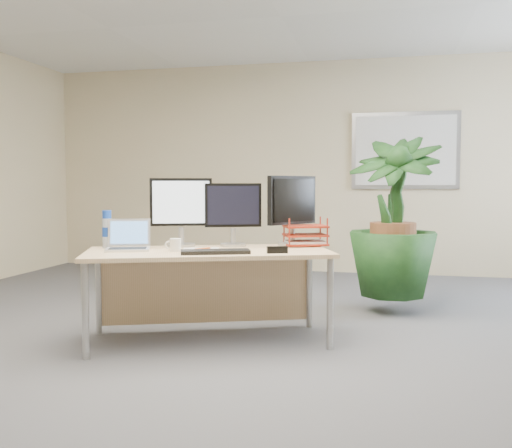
% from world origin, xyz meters
% --- Properties ---
extents(floor, '(8.00, 8.00, 0.00)m').
position_xyz_m(floor, '(0.00, 0.00, 0.00)').
color(floor, '#49484E').
rests_on(floor, ground).
extents(back_wall, '(7.00, 0.04, 2.70)m').
position_xyz_m(back_wall, '(0.00, 4.00, 1.35)').
color(back_wall, '#CAB98F').
rests_on(back_wall, floor).
extents(whiteboard, '(1.30, 0.04, 0.95)m').
position_xyz_m(whiteboard, '(1.20, 3.97, 1.55)').
color(whiteboard, '#9D9DA1').
rests_on(whiteboard, back_wall).
extents(desk, '(1.87, 1.30, 0.66)m').
position_xyz_m(desk, '(-0.27, 0.59, 0.53)').
color(desk, tan).
rests_on(desk, floor).
extents(floor_plant, '(1.05, 1.05, 1.50)m').
position_xyz_m(floor_plant, '(1.05, 1.79, 0.75)').
color(floor_plant, '#133615').
rests_on(floor_plant, floor).
extents(monitor_left, '(0.45, 0.21, 0.52)m').
position_xyz_m(monitor_left, '(-0.51, 0.70, 0.96)').
color(monitor_left, '#ADAEB2').
rests_on(monitor_left, desk).
extents(monitor_right, '(0.42, 0.20, 0.48)m').
position_xyz_m(monitor_right, '(-0.14, 0.82, 0.94)').
color(monitor_right, '#ADAEB2').
rests_on(monitor_right, desk).
extents(monitor_dark, '(0.31, 0.42, 0.53)m').
position_xyz_m(monitor_dark, '(0.29, 0.97, 0.97)').
color(monitor_dark, '#ADAEB2').
rests_on(monitor_dark, desk).
extents(laptop, '(0.38, 0.36, 0.22)m').
position_xyz_m(laptop, '(-0.82, 0.42, 0.72)').
color(laptop, silver).
rests_on(laptop, desk).
extents(keyboard, '(0.49, 0.31, 0.03)m').
position_xyz_m(keyboard, '(-0.13, 0.34, 0.68)').
color(keyboard, black).
rests_on(keyboard, desk).
extents(coffee_mug, '(0.12, 0.08, 0.09)m').
position_xyz_m(coffee_mug, '(-0.45, 0.40, 0.71)').
color(coffee_mug, white).
rests_on(coffee_mug, desk).
extents(spiral_notebook, '(0.30, 0.26, 0.01)m').
position_xyz_m(spiral_notebook, '(-0.28, 0.48, 0.67)').
color(spiral_notebook, silver).
rests_on(spiral_notebook, desk).
extents(orange_pen, '(0.09, 0.11, 0.01)m').
position_xyz_m(orange_pen, '(-0.27, 0.48, 0.68)').
color(orange_pen, '#E35419').
rests_on(orange_pen, spiral_notebook).
extents(yellow_highlighter, '(0.13, 0.05, 0.02)m').
position_xyz_m(yellow_highlighter, '(-0.06, 0.50, 0.67)').
color(yellow_highlighter, yellow).
rests_on(yellow_highlighter, desk).
extents(water_bottle, '(0.07, 0.07, 0.28)m').
position_xyz_m(water_bottle, '(-1.01, 0.48, 0.80)').
color(water_bottle, silver).
rests_on(water_bottle, desk).
extents(letter_tray, '(0.39, 0.34, 0.15)m').
position_xyz_m(letter_tray, '(0.39, 0.96, 0.73)').
color(letter_tray, maroon).
rests_on(letter_tray, desk).
extents(stapler, '(0.15, 0.09, 0.05)m').
position_xyz_m(stapler, '(0.27, 0.45, 0.69)').
color(stapler, black).
rests_on(stapler, desk).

